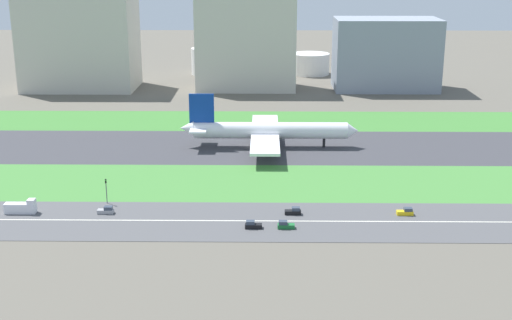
# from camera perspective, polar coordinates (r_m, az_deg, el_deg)

# --- Properties ---
(ground_plane) EXTENTS (800.00, 800.00, 0.00)m
(ground_plane) POSITION_cam_1_polar(r_m,az_deg,el_deg) (252.62, -0.63, 1.09)
(ground_plane) COLOR #5B564C
(runway) EXTENTS (280.00, 46.00, 0.10)m
(runway) POSITION_cam_1_polar(r_m,az_deg,el_deg) (252.61, -0.63, 1.10)
(runway) COLOR #38383D
(runway) RESTS_ON ground_plane
(grass_median_north) EXTENTS (280.00, 36.00, 0.10)m
(grass_median_north) POSITION_cam_1_polar(r_m,az_deg,el_deg) (292.29, -0.44, 3.27)
(grass_median_north) COLOR #3D7A33
(grass_median_north) RESTS_ON ground_plane
(grass_median_south) EXTENTS (280.00, 36.00, 0.10)m
(grass_median_south) POSITION_cam_1_polar(r_m,az_deg,el_deg) (213.43, -0.88, -1.87)
(grass_median_south) COLOR #427F38
(grass_median_south) RESTS_ON ground_plane
(highway) EXTENTS (280.00, 28.00, 0.10)m
(highway) POSITION_cam_1_polar(r_m,az_deg,el_deg) (183.41, -1.16, -5.07)
(highway) COLOR #4C4C4F
(highway) RESTS_ON ground_plane
(highway_centerline) EXTENTS (266.00, 0.50, 0.01)m
(highway_centerline) POSITION_cam_1_polar(r_m,az_deg,el_deg) (183.39, -1.16, -5.05)
(highway_centerline) COLOR silver
(highway_centerline) RESTS_ON highway
(airliner) EXTENTS (65.00, 56.00, 19.70)m
(airliner) POSITION_cam_1_polar(r_m,az_deg,el_deg) (250.94, 0.83, 2.45)
(airliner) COLOR white
(airliner) RESTS_ON runway
(car_3) EXTENTS (4.40, 1.80, 2.00)m
(car_3) POSITION_cam_1_polar(r_m,az_deg,el_deg) (187.82, 3.14, -4.27)
(car_3) COLOR black
(car_3) RESTS_ON highway
(car_4) EXTENTS (4.40, 1.80, 2.00)m
(car_4) POSITION_cam_1_polar(r_m,az_deg,el_deg) (178.44, 2.44, -5.42)
(car_4) COLOR #19662D
(car_4) RESTS_ON highway
(car_0) EXTENTS (4.40, 1.80, 2.00)m
(car_0) POSITION_cam_1_polar(r_m,az_deg,el_deg) (178.38, -0.28, -5.41)
(car_0) COLOR black
(car_0) RESTS_ON highway
(truck_1) EXTENTS (8.40, 2.50, 4.00)m
(truck_1) POSITION_cam_1_polar(r_m,az_deg,el_deg) (198.80, -18.87, -3.75)
(truck_1) COLOR silver
(truck_1) RESTS_ON highway
(car_5) EXTENTS (4.40, 1.80, 2.00)m
(car_5) POSITION_cam_1_polar(r_m,az_deg,el_deg) (192.55, -12.30, -4.11)
(car_5) COLOR #99999E
(car_5) RESTS_ON highway
(car_1) EXTENTS (4.40, 1.80, 2.00)m
(car_1) POSITION_cam_1_polar(r_m,az_deg,el_deg) (191.55, 12.30, -4.22)
(car_1) COLOR yellow
(car_1) RESTS_ON highway
(traffic_light) EXTENTS (0.36, 0.50, 7.20)m
(traffic_light) POSITION_cam_1_polar(r_m,az_deg,el_deg) (199.09, -12.30, -2.38)
(traffic_light) COLOR #4C4C51
(traffic_light) RESTS_ON highway
(terminal_building) EXTENTS (57.03, 35.22, 48.48)m
(terminal_building) POSITION_cam_1_polar(r_m,az_deg,el_deg) (372.41, -14.39, 9.46)
(terminal_building) COLOR beige
(terminal_building) RESTS_ON ground_plane
(hangar_building) EXTENTS (50.87, 28.24, 48.87)m
(hangar_building) POSITION_cam_1_polar(r_m,az_deg,el_deg) (359.97, -0.83, 9.77)
(hangar_building) COLOR beige
(hangar_building) RESTS_ON ground_plane
(office_tower) EXTENTS (52.98, 29.62, 36.42)m
(office_tower) POSITION_cam_1_polar(r_m,az_deg,el_deg) (366.04, 10.69, 8.62)
(office_tower) COLOR gray
(office_tower) RESTS_ON ground_plane
(fuel_tank_west) EXTENTS (20.25, 20.25, 15.25)m
(fuel_tank_west) POSITION_cam_1_polar(r_m,az_deg,el_deg) (408.03, -3.94, 8.18)
(fuel_tank_west) COLOR silver
(fuel_tank_west) RESTS_ON ground_plane
(fuel_tank_centre) EXTENTS (20.16, 20.16, 12.99)m
(fuel_tank_centre) POSITION_cam_1_polar(r_m,az_deg,el_deg) (406.88, 0.61, 8.03)
(fuel_tank_centre) COLOR silver
(fuel_tank_centre) RESTS_ON ground_plane
(fuel_tank_east) EXTENTS (22.29, 22.29, 12.25)m
(fuel_tank_east) POSITION_cam_1_polar(r_m,az_deg,el_deg) (407.81, 4.52, 7.95)
(fuel_tank_east) COLOR silver
(fuel_tank_east) RESTS_ON ground_plane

